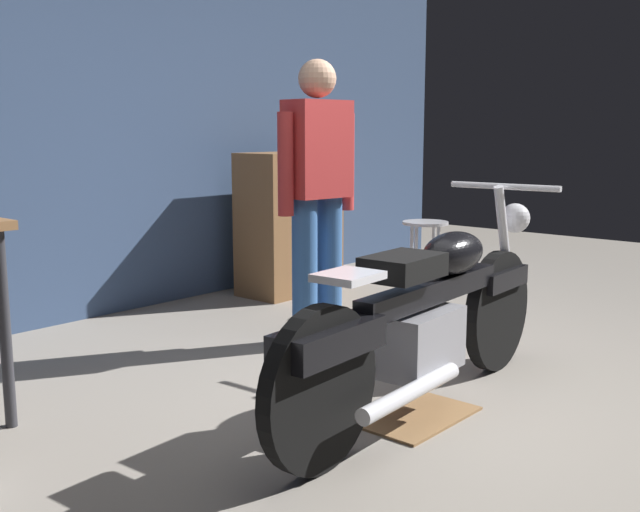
{
  "coord_description": "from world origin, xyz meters",
  "views": [
    {
      "loc": [
        -2.77,
        -1.72,
        1.27
      ],
      "look_at": [
        0.0,
        0.7,
        0.65
      ],
      "focal_mm": 42.1,
      "sensor_mm": 36.0,
      "label": 1
    }
  ],
  "objects": [
    {
      "name": "shop_stool",
      "position": [
        1.63,
        1.14,
        0.5
      ],
      "size": [
        0.32,
        0.32,
        0.64
      ],
      "color": "#B2B2B7",
      "rests_on": "ground_plane"
    },
    {
      "name": "person_standing",
      "position": [
        0.52,
        1.18,
        0.93
      ],
      "size": [
        0.57,
        0.26,
        1.67
      ],
      "rotation": [
        0.0,
        0.0,
        3.03
      ],
      "color": "#335D9B",
      "rests_on": "ground_plane"
    },
    {
      "name": "drip_tray",
      "position": [
        -0.08,
        0.07,
        0.01
      ],
      "size": [
        0.56,
        0.4,
        0.01
      ],
      "primitive_type": "cube",
      "color": "olive",
      "rests_on": "ground_plane"
    },
    {
      "name": "motorcycle",
      "position": [
        0.02,
        0.07,
        0.45
      ],
      "size": [
        2.19,
        0.6,
        1.0
      ],
      "rotation": [
        0.0,
        0.0,
        0.06
      ],
      "color": "black",
      "rests_on": "ground_plane"
    },
    {
      "name": "ground_plane",
      "position": [
        0.0,
        0.0,
        0.0
      ],
      "size": [
        12.0,
        12.0,
        0.0
      ],
      "primitive_type": "plane",
      "color": "gray"
    },
    {
      "name": "wooden_dresser",
      "position": [
        1.47,
        2.3,
        0.55
      ],
      "size": [
        0.8,
        0.47,
        1.1
      ],
      "color": "brown",
      "rests_on": "ground_plane"
    },
    {
      "name": "back_wall",
      "position": [
        0.0,
        2.8,
        1.55
      ],
      "size": [
        8.0,
        0.12,
        3.1
      ],
      "primitive_type": "cube",
      "color": "#384C70",
      "rests_on": "ground_plane"
    }
  ]
}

